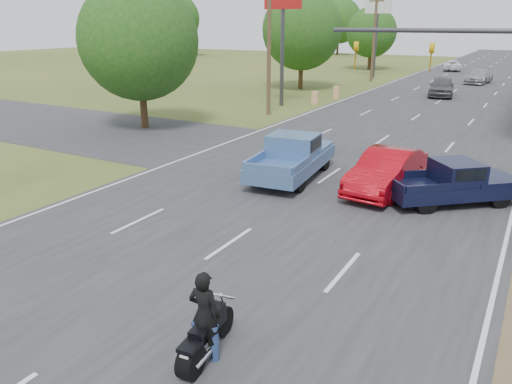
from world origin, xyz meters
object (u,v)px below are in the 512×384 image
Objects in this scene: blue_pickup at (293,156)px; distant_car_silver at (479,76)px; motorcycle at (204,339)px; distant_car_grey at (441,87)px; rider at (205,319)px; navy_pickup at (456,182)px; red_convertible at (386,172)px; distant_car_white at (452,66)px.

distant_car_silver is at bearing 80.82° from blue_pickup.
distant_car_grey is at bearing 87.29° from motorcycle.
motorcycle is 12.51m from blue_pickup.
distant_car_grey is at bearing 82.61° from blue_pickup.
motorcycle is 0.44m from rider.
rider is 12.14m from navy_pickup.
red_convertible reaches higher than distant_car_silver.
navy_pickup reaches higher than motorcycle.
blue_pickup reaches higher than rider.
rider is at bearing -82.39° from distant_car_silver.
distant_car_grey is at bearing -91.48° from distant_car_silver.
distant_car_grey reaches higher than red_convertible.
distant_car_silver is at bearing 99.87° from distant_car_white.
distant_car_grey is at bearing -92.71° from rider.
rider reaches higher than distant_car_silver.
navy_pickup is (2.72, 11.83, -0.10)m from rider.
distant_car_silver is (-1.38, 52.59, 0.28)m from motorcycle.
rider is 0.38× the size of navy_pickup.
distant_car_silver is (1.63, 12.20, -0.11)m from distant_car_grey.
distant_car_silver is at bearing 73.65° from distant_car_grey.
blue_pickup reaches higher than red_convertible.
rider reaches higher than navy_pickup.
rider reaches higher than motorcycle.
red_convertible is at bearing 87.06° from distant_car_white.
distant_car_grey reaches higher than navy_pickup.
blue_pickup reaches higher than motorcycle.
motorcycle is at bearing -94.50° from distant_car_grey.
distant_car_silver is (-1.37, 52.54, -0.16)m from rider.
rider is at bearing -94.51° from distant_car_grey.
rider is at bearing -85.91° from red_convertible.
navy_pickup is at bearing -87.41° from distant_car_grey.
navy_pickup reaches higher than distant_car_white.
blue_pickup is 1.21× the size of distant_car_white.
motorcycle is (-0.15, -11.93, -0.34)m from red_convertible.
navy_pickup is 29.08m from distant_car_grey.
red_convertible is 11.94m from motorcycle.
red_convertible reaches higher than navy_pickup.
navy_pickup is at bearing -109.92° from rider.
distant_car_grey is 26.37m from distant_car_white.
navy_pickup is 40.91m from distant_car_silver.
distant_car_white is (-4.97, 13.96, -0.08)m from distant_car_silver.
blue_pickup is at bearing 82.90° from distant_car_white.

